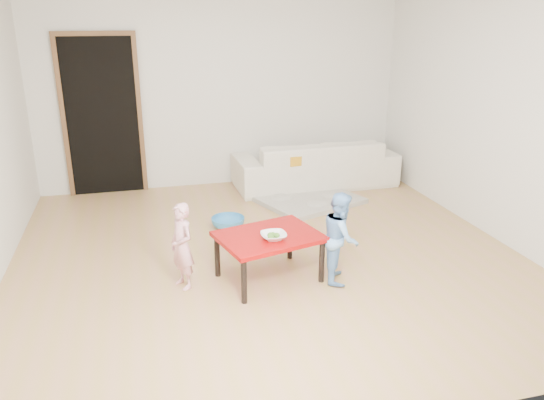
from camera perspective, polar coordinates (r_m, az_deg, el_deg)
name	(u,v)px	position (r m, az deg, el deg)	size (l,w,h in m)	color
floor	(267,254)	(5.43, -0.54, -5.80)	(5.00, 5.00, 0.01)	tan
back_wall	(222,92)	(7.43, -5.38, 11.51)	(5.00, 0.02, 2.60)	silver
right_wall	(497,116)	(6.11, 23.07, 8.35)	(0.02, 5.00, 2.60)	silver
doorway	(102,117)	(7.37, -17.78, 8.45)	(1.02, 0.08, 2.11)	brown
sofa	(315,163)	(7.49, 4.64, 4.00)	(2.24, 0.88, 0.66)	silver
cushion	(300,157)	(7.15, 3.06, 4.68)	(0.48, 0.42, 0.13)	orange
red_table	(269,257)	(4.85, -0.33, -6.13)	(0.88, 0.66, 0.44)	#950808
bowl	(274,236)	(4.66, 0.17, -3.91)	(0.23, 0.23, 0.06)	white
broccoli	(274,236)	(4.66, 0.17, -3.90)	(0.12, 0.12, 0.06)	#2D5919
child_pink	(182,246)	(4.71, -9.66, -4.91)	(0.29, 0.19, 0.78)	#E96A7D
child_blue	(341,237)	(4.81, 7.40, -3.96)	(0.41, 0.32, 0.84)	#69ABF3
basin	(228,223)	(6.07, -4.75, -2.44)	(0.38, 0.38, 0.12)	#3283BE
blanket	(309,200)	(6.90, 3.96, 0.05)	(1.18, 0.99, 0.06)	beige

